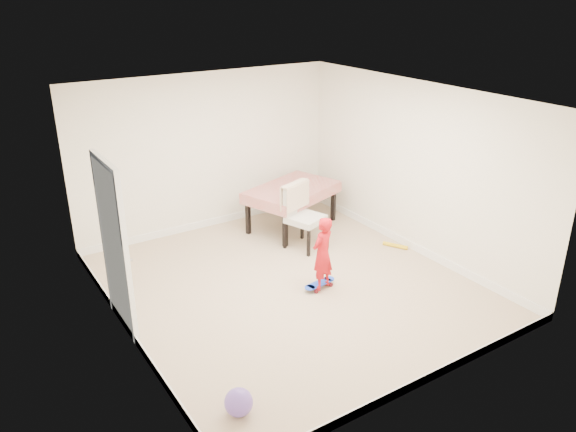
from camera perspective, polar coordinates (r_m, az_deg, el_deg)
ground at (r=7.81m, az=0.18°, el=-7.07°), size 5.00×5.00×0.00m
ceiling at (r=6.91m, az=0.21°, el=11.85°), size 4.50×5.00×0.04m
wall_back at (r=9.33m, az=-8.19°, el=6.39°), size 4.50×0.04×2.60m
wall_front at (r=5.53m, az=14.41°, el=-5.83°), size 4.50×0.04×2.60m
wall_left at (r=6.42m, az=-16.76°, el=-2.03°), size 0.04×5.00×2.60m
wall_right at (r=8.61m, az=12.77°, el=4.68°), size 0.04×5.00×2.60m
door at (r=6.79m, az=-17.19°, el=-3.23°), size 0.11×0.94×2.11m
baseboard_back at (r=9.75m, az=-7.81°, el=-0.61°), size 4.50×0.02×0.12m
baseboard_front at (r=6.20m, az=13.34°, el=-16.01°), size 4.50×0.02×0.12m
baseboard_left at (r=7.00m, az=-15.69°, el=-11.31°), size 0.02×5.00×0.12m
baseboard_right at (r=9.07m, az=12.15°, el=-2.78°), size 0.02×5.00×0.12m
dining_table at (r=9.50m, az=0.40°, el=0.92°), size 1.77×1.42×0.72m
dining_chair at (r=8.70m, az=1.79°, el=-0.09°), size 0.74×0.79×1.03m
skateboard at (r=7.76m, az=3.23°, el=-7.03°), size 0.53×0.26×0.08m
child at (r=7.49m, az=3.51°, el=-4.06°), size 0.43×0.36×1.03m
balloon at (r=5.70m, az=-5.04°, el=-18.33°), size 0.28×0.28×0.28m
foam_toy at (r=9.04m, az=10.84°, el=-2.96°), size 0.25×0.38×0.06m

